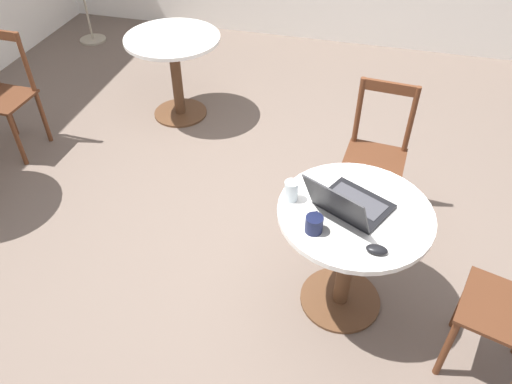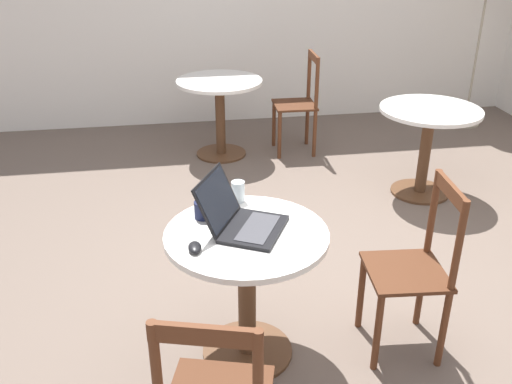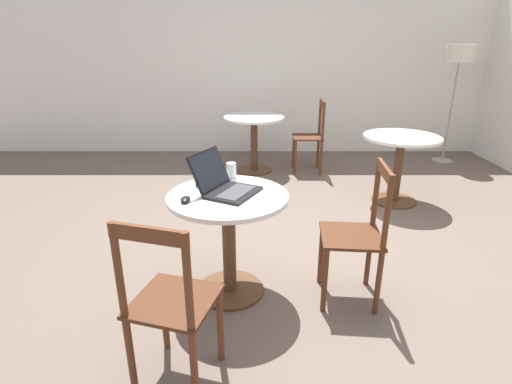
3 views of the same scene
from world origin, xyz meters
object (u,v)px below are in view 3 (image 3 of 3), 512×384
object	(u,v)px
cafe_table_near	(228,222)
laptop	(225,185)
chair_near_right	(357,236)
chair_near_front	(169,306)
mug	(201,179)
chair_far_right	(310,137)
mouse	(184,199)
cafe_table_mid	(399,154)
drinking_glass	(230,170)
floor_lamp	(458,60)
cafe_table_far	(253,131)

from	to	relation	value
cafe_table_near	laptop	distance (m)	0.25
chair_near_right	chair_near_front	distance (m)	1.29
chair_near_right	mug	xyz separation A→B (m)	(-1.03, 0.25, 0.31)
chair_near_front	chair_far_right	bearing A→B (deg)	72.30
chair_far_right	mouse	size ratio (longest dim) A/B	9.45
chair_near_right	mouse	bearing A→B (deg)	-177.35
chair_near_right	mouse	world-z (taller)	chair_near_right
cafe_table_near	chair_near_front	distance (m)	0.83
cafe_table_mid	mug	xyz separation A→B (m)	(-1.88, -1.49, 0.24)
chair_near_front	laptop	xyz separation A→B (m)	(0.21, 0.83, 0.31)
mug	drinking_glass	world-z (taller)	drinking_glass
cafe_table_near	chair_near_front	size ratio (longest dim) A/B	0.83
laptop	chair_far_right	bearing A→B (deg)	71.29
chair_near_front	chair_far_right	size ratio (longest dim) A/B	1.00
chair_near_front	drinking_glass	world-z (taller)	chair_near_front
floor_lamp	laptop	xyz separation A→B (m)	(-2.91, -3.16, -0.62)
cafe_table_near	cafe_table_mid	xyz separation A→B (m)	(1.69, 1.67, 0.00)
mug	drinking_glass	size ratio (longest dim) A/B	1.10
laptop	mug	xyz separation A→B (m)	(-0.17, 0.14, -0.01)
drinking_glass	mouse	bearing A→B (deg)	-119.44
laptop	mug	distance (m)	0.22
chair_far_right	floor_lamp	xyz separation A→B (m)	(1.99, 0.46, 0.93)
cafe_table_near	mug	distance (m)	0.35
chair_far_right	laptop	xyz separation A→B (m)	(-0.92, -2.70, 0.31)
cafe_table_near	mug	xyz separation A→B (m)	(-0.19, 0.18, 0.24)
mouse	drinking_glass	distance (m)	0.52
cafe_table_mid	mug	bearing A→B (deg)	-141.66
chair_near_right	mouse	xyz separation A→B (m)	(-1.09, -0.05, 0.28)
cafe_table_mid	laptop	xyz separation A→B (m)	(-1.71, -1.63, 0.25)
chair_near_right	drinking_glass	xyz separation A→B (m)	(-0.84, 0.40, 0.32)
cafe_table_near	chair_near_front	bearing A→B (deg)	-106.07
chair_far_right	laptop	bearing A→B (deg)	-108.71
cafe_table_far	chair_near_front	size ratio (longest dim) A/B	0.83
drinking_glass	cafe_table_mid	bearing A→B (deg)	38.37
cafe_table_near	chair_near_right	distance (m)	0.85
floor_lamp	drinking_glass	bearing A→B (deg)	-135.17
drinking_glass	laptop	bearing A→B (deg)	-93.94
mug	chair_near_front	bearing A→B (deg)	-92.41
drinking_glass	cafe_table_near	bearing A→B (deg)	-90.81
cafe_table_near	cafe_table_mid	bearing A→B (deg)	44.60
cafe_table_mid	chair_near_right	size ratio (longest dim) A/B	0.83
cafe_table_near	mouse	size ratio (longest dim) A/B	7.85
mug	drinking_glass	bearing A→B (deg)	38.07
mug	cafe_table_near	bearing A→B (deg)	-43.95
cafe_table_far	laptop	size ratio (longest dim) A/B	1.63
chair_far_right	mouse	bearing A→B (deg)	-111.90
chair_near_front	cafe_table_far	bearing A→B (deg)	83.85
mouse	mug	bearing A→B (deg)	78.23
cafe_table_far	chair_near_right	bearing A→B (deg)	-76.42
drinking_glass	mug	bearing A→B (deg)	-141.93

